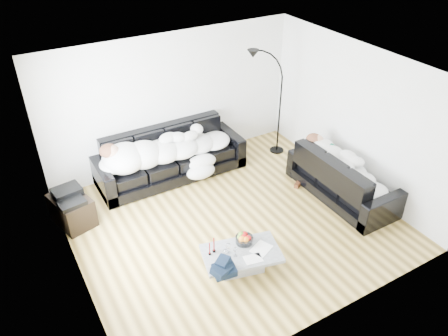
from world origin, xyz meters
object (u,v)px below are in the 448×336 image
wine_glass_c (235,252)px  floor_lamp (280,107)px  stereo (68,195)px  shoes (299,181)px  sofa_back (170,155)px  wine_glass_a (228,248)px  wine_glass_b (225,254)px  sofa_right (343,176)px  candle_right (214,245)px  candle_left (210,249)px  coffee_table (241,260)px  sleeper_back (171,147)px  av_cabinet (72,210)px  sleeper_right (345,166)px  fruit_bowl (244,238)px

wine_glass_c → floor_lamp: bearing=44.4°
stereo → shoes: bearing=-22.2°
sofa_back → wine_glass_a: 2.69m
wine_glass_b → floor_lamp: bearing=42.5°
sofa_right → candle_right: size_ratio=8.05×
candle_left → candle_right: (0.08, 0.02, 0.02)m
sofa_right → coffee_table: bearing=104.0°
wine_glass_b → candle_right: bearing=109.5°
sleeper_back → coffee_table: sleeper_back is taller
sleeper_back → candle_right: bearing=-100.7°
coffee_table → wine_glass_b: 0.36m
sofa_right → wine_glass_b: sofa_right is taller
sofa_right → candle_left: size_ratio=9.63×
candle_left → candle_right: candle_right is taller
sleeper_back → wine_glass_c: sleeper_back is taller
wine_glass_c → shoes: bearing=30.8°
sofa_right → coffee_table: (-2.50, -0.62, -0.26)m
stereo → floor_lamp: size_ratio=0.22×
coffee_table → av_cabinet: av_cabinet is taller
coffee_table → av_cabinet: (-1.85, 2.28, 0.09)m
candle_right → floor_lamp: floor_lamp is taller
sleeper_back → stereo: bearing=-167.9°
sofa_right → wine_glass_a: bearing=101.5°
sofa_right → wine_glass_c: bearing=103.8°
sofa_back → av_cabinet: 2.05m
sleeper_right → floor_lamp: (-0.06, 1.86, 0.37)m
candle_right → shoes: bearing=24.3°
coffee_table → candle_right: 0.49m
wine_glass_b → wine_glass_a: bearing=39.0°
stereo → sleeper_back: bearing=3.6°
fruit_bowl → shoes: (1.97, 1.15, -0.36)m
sofa_back → candle_right: 2.59m
sofa_right → coffee_table: 2.58m
floor_lamp → candle_right: bearing=-159.8°
wine_glass_a → wine_glass_b: size_ratio=1.04×
candle_right → av_cabinet: size_ratio=0.35×
floor_lamp → wine_glass_c: bearing=-154.8°
shoes → sleeper_back: bearing=127.0°
wine_glass_a → candle_right: 0.21m
sofa_back → wine_glass_a: (-0.31, -2.67, -0.05)m
sofa_right → stereo: bearing=69.1°
wine_glass_b → stereo: size_ratio=0.39×
sleeper_back → wine_glass_b: sleeper_back is taller
sleeper_back → shoes: (1.98, -1.39, -0.61)m
coffee_table → floor_lamp: size_ratio=0.55×
sleeper_right → sofa_right: bearing=0.0°
sofa_back → candle_left: bearing=-102.1°
fruit_bowl → floor_lamp: size_ratio=0.13×
sofa_right → wine_glass_b: bearing=102.6°
sleeper_back → wine_glass_c: 2.74m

